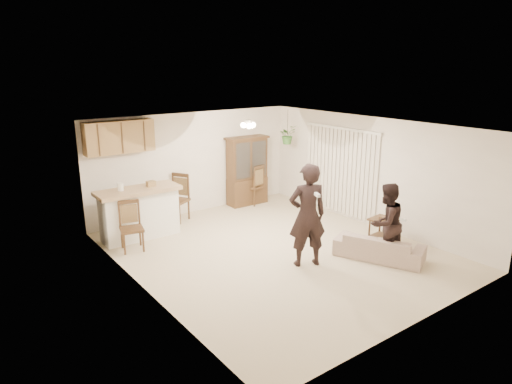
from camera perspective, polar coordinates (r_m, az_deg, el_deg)
floor at (r=9.21m, az=2.47°, el=-7.43°), size 6.50×6.50×0.00m
ceiling at (r=8.55m, az=2.67°, el=8.17°), size 5.50×6.50×0.02m
wall_back at (r=11.43m, az=-7.75°, el=3.62°), size 5.50×0.02×2.50m
wall_front at (r=6.73m, az=20.35°, el=-5.95°), size 5.50×0.02×2.50m
wall_left at (r=7.45m, az=-14.13°, el=-3.33°), size 0.02×6.50×2.50m
wall_right at (r=10.70m, az=14.11°, el=2.44°), size 0.02×6.50×2.50m
breakfast_bar at (r=10.08m, az=-14.33°, el=-2.82°), size 1.60×0.55×1.00m
bar_top at (r=9.92m, az=-14.54°, el=0.19°), size 1.75×0.70×0.08m
upper_cabinets at (r=10.35m, az=-16.73°, el=6.62°), size 1.50×0.34×0.70m
vertical_blinds at (r=11.27m, az=10.42°, el=2.55°), size 0.06×2.30×2.10m
ceiling_fixture at (r=9.63m, az=-0.96°, el=8.44°), size 0.36×0.36×0.20m
hanging_plant at (r=11.92m, az=3.95°, el=7.15°), size 0.43×0.37×0.48m
plant_cord at (r=11.88m, az=3.98°, el=8.70°), size 0.01×0.01×0.65m
sofa at (r=9.07m, az=15.20°, el=-5.89°), size 1.44×2.01×0.73m
adult at (r=8.37m, az=6.42°, el=-3.36°), size 0.77×0.66×1.80m
child at (r=8.85m, az=15.91°, el=-4.35°), size 0.67×0.53×1.35m
china_hutch at (r=12.02m, az=-1.13°, el=2.62°), size 1.16×0.47×1.81m
side_table at (r=9.88m, az=15.54°, el=-4.66°), size 0.53×0.53×0.59m
chair_bar at (r=9.51m, az=-15.21°, el=-5.43°), size 0.53×0.53×1.00m
chair_hutch_left at (r=11.02m, az=-9.88°, el=-1.97°), size 0.68×0.68×1.12m
chair_hutch_right at (r=12.20m, az=-0.39°, el=-0.07°), size 0.59×0.59×1.06m
controller_adult at (r=7.79m, az=7.66°, el=-0.35°), size 0.11×0.17×0.05m
controller_child at (r=8.56m, az=17.87°, el=-3.31°), size 0.05×0.13×0.04m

